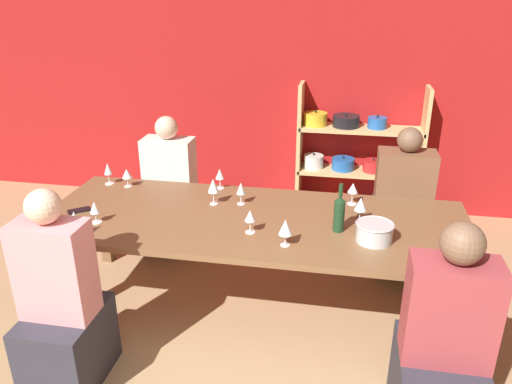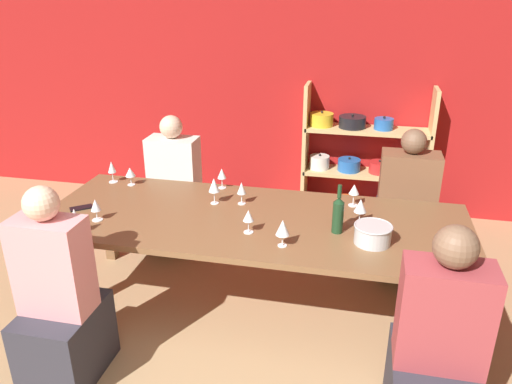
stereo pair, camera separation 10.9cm
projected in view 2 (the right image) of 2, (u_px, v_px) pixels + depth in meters
wall_back_red at (304, 76)px, 4.89m from camera, size 8.80×0.06×2.70m
shelf_unit at (363, 168)px, 4.90m from camera, size 1.21×0.30×1.32m
dining_table at (253, 227)px, 3.37m from camera, size 2.86×1.09×0.73m
mixing_bowl at (373, 233)px, 3.00m from camera, size 0.23×0.23×0.12m
wine_bottle_green at (338, 214)px, 3.11m from camera, size 0.07×0.07×0.32m
wine_glass_red_a at (214, 186)px, 3.52m from camera, size 0.08×0.08×0.19m
wine_glass_white_a at (360, 206)px, 3.22m from camera, size 0.08×0.08×0.17m
wine_glass_white_b at (75, 216)px, 3.09m from camera, size 0.07×0.07×0.17m
wine_glass_red_b at (112, 168)px, 3.91m from camera, size 0.07×0.07×0.17m
wine_glass_red_c at (242, 189)px, 3.52m from camera, size 0.06×0.06×0.16m
wine_glass_white_c at (96, 206)px, 3.28m from camera, size 0.07×0.07×0.15m
wine_glass_red_d at (248, 216)px, 3.11m from camera, size 0.07×0.07×0.15m
wine_glass_white_d at (130, 173)px, 3.86m from camera, size 0.08×0.08×0.14m
wine_glass_empty_a at (222, 174)px, 3.79m from camera, size 0.07×0.07×0.16m
wine_glass_white_e at (283, 228)px, 2.94m from camera, size 0.08×0.08×0.17m
wine_glass_empty_b at (354, 190)px, 3.49m from camera, size 0.07×0.07×0.16m
cell_phone at (81, 208)px, 3.49m from camera, size 0.16×0.15×0.01m
person_near_a at (434, 368)px, 2.44m from camera, size 0.41×0.52×1.22m
person_far_a at (176, 196)px, 4.49m from camera, size 0.44×0.54×1.16m
person_near_b at (61, 311)px, 2.87m from camera, size 0.40×0.50×1.22m
person_far_b at (404, 219)px, 4.04m from camera, size 0.45×0.56×1.18m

